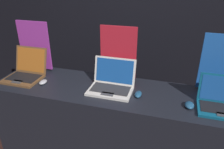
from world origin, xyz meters
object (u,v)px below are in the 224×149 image
Objects in this scene: promo_stand_front at (35,47)px; promo_stand_middle at (118,55)px; laptop_back at (223,102)px; promo_stand_back at (222,66)px; mouse_front at (43,82)px; mouse_middle at (138,94)px; laptop_middle at (112,83)px; laptop_front at (26,71)px; mouse_back at (189,105)px.

promo_stand_middle is (0.88, 0.03, 0.00)m from promo_stand_front.
laptop_back is 0.70× the size of promo_stand_back.
mouse_front is at bearing -169.01° from promo_stand_back.
promo_stand_middle is at bearing 133.07° from mouse_middle.
mouse_middle is (0.25, -0.05, -0.04)m from laptop_middle.
promo_stand_front is (0.00, 0.20, 0.18)m from laptop_front.
laptop_middle reaches higher than mouse_back.
laptop_middle is at bearing 0.67° from laptop_front.
promo_stand_back reaches higher than laptop_back.
laptop_middle is 0.94m from promo_stand_back.
mouse_back is 0.46m from promo_stand_back.
promo_stand_front is 1.77m from promo_stand_back.
laptop_front is at bearing -179.33° from laptop_middle.
promo_stand_middle is 1.02× the size of promo_stand_back.
mouse_front is 1.58m from promo_stand_back.
laptop_back is (1.77, -0.05, -0.01)m from laptop_front.
promo_stand_front is at bearing -178.29° from promo_stand_middle.
promo_stand_middle reaches higher than mouse_middle.
promo_stand_back is (-0.00, 0.27, 0.19)m from laptop_back.
promo_stand_middle is at bearing 14.24° from laptop_front.
laptop_middle is (0.88, -0.19, -0.19)m from promo_stand_front.
promo_stand_back is (0.89, 0.00, -0.00)m from promo_stand_middle.
laptop_front is at bearing -172.69° from promo_stand_back.
promo_stand_front is at bearing 168.02° from mouse_middle.
laptop_back is at bearing -3.69° from laptop_middle.
laptop_middle is 0.74× the size of promo_stand_back.
laptop_front is at bearing -90.00° from promo_stand_front.
promo_stand_back is at bearing 13.64° from laptop_middle.
mouse_front is at bearing -17.51° from laptop_front.
mouse_back is at bearing -167.75° from laptop_back.
promo_stand_middle is at bearing 163.18° from laptop_back.
promo_stand_back is (1.77, 0.23, 0.18)m from laptop_front.
promo_stand_middle is at bearing 1.71° from promo_stand_front.
mouse_back is at bearing -9.41° from laptop_middle.
laptop_front is 0.69× the size of promo_stand_back.
promo_stand_front is 0.91m from laptop_middle.
mouse_front is at bearing -172.73° from laptop_middle.
promo_stand_front is 1.17m from mouse_middle.
promo_stand_front reaches higher than promo_stand_back.
promo_stand_front is at bearing -179.01° from promo_stand_back.
promo_stand_middle is (0.88, 0.22, 0.19)m from laptop_front.
mouse_middle is at bearing 172.14° from mouse_back.
mouse_back is (0.66, -0.32, -0.23)m from promo_stand_middle.
promo_stand_front reaches higher than laptop_front.
promo_stand_middle is (-0.00, 0.21, 0.19)m from laptop_middle.
promo_stand_middle reaches higher than laptop_front.
mouse_front is at bearing -155.51° from promo_stand_middle.
mouse_middle is 0.41m from mouse_back.
laptop_back is at bearing -90.00° from promo_stand_back.
promo_stand_front is at bearing 168.01° from laptop_middle.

